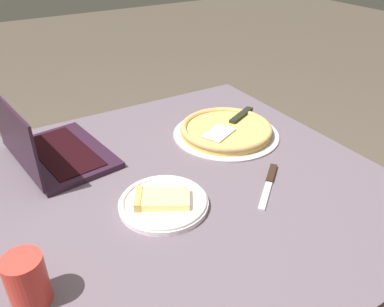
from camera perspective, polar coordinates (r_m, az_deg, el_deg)
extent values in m
cube|color=#574A53|center=(1.12, -0.94, -4.77)|extent=(1.11, 1.08, 0.04)
cylinder|color=#2C341C|center=(1.77, 3.63, -4.31)|extent=(0.05, 0.05, 0.69)
cylinder|color=#2C341C|center=(1.56, -21.06, -12.55)|extent=(0.05, 0.05, 0.69)
cube|color=black|center=(1.28, -18.21, -0.17)|extent=(0.37, 0.28, 0.02)
cube|color=black|center=(1.27, -18.29, 0.24)|extent=(0.32, 0.19, 0.00)
cube|color=black|center=(1.20, -24.38, 2.31)|extent=(0.34, 0.05, 0.20)
cube|color=#8DBFDF|center=(1.20, -24.27, 2.35)|extent=(0.31, 0.04, 0.17)
cylinder|color=white|center=(1.02, -4.16, -7.33)|extent=(0.23, 0.23, 0.01)
torus|color=silver|center=(1.01, -4.18, -6.89)|extent=(0.23, 0.23, 0.01)
cube|color=#E8D375|center=(1.01, -4.19, -6.58)|extent=(0.14, 0.16, 0.02)
cube|color=tan|center=(1.01, -7.80, -6.59)|extent=(0.08, 0.06, 0.03)
cylinder|color=#A99FA9|center=(1.35, 4.96, 2.82)|extent=(0.36, 0.36, 0.01)
cylinder|color=#E4B852|center=(1.34, 4.98, 3.31)|extent=(0.31, 0.31, 0.02)
torus|color=tan|center=(1.34, 5.00, 3.70)|extent=(0.31, 0.31, 0.02)
cube|color=#BEADC1|center=(1.30, 3.93, 3.02)|extent=(0.11, 0.13, 0.00)
cube|color=black|center=(1.42, 7.20, 5.58)|extent=(0.08, 0.14, 0.01)
cube|color=#B6B1C5|center=(1.08, 10.79, -5.48)|extent=(0.12, 0.14, 0.00)
cube|color=black|center=(1.16, 11.53, -2.85)|extent=(0.07, 0.08, 0.01)
cylinder|color=red|center=(0.83, -22.91, -16.71)|extent=(0.08, 0.08, 0.11)
cylinder|color=#511E10|center=(0.81, -23.38, -15.20)|extent=(0.07, 0.07, 0.01)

